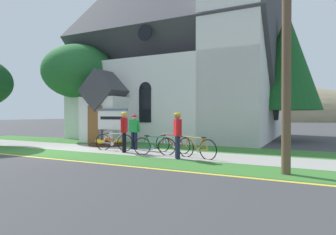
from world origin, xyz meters
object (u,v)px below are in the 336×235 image
Objects in this scene: bicycle_orange at (114,142)px; cyclist_in_blue_jersey at (178,132)px; yard_deciduous_tree at (79,72)px; bicycle_white at (197,148)px; cyclist_in_orange_jersey at (134,129)px; bicycle_yellow at (154,146)px; bicycle_green at (173,144)px; church_sign at (112,121)px; roadside_conifer at (287,60)px; cyclist_in_yellow_jersey at (124,129)px.

cyclist_in_blue_jersey is at bearing -14.82° from bicycle_orange.
yard_deciduous_tree is (-5.97, 4.09, 4.04)m from bicycle_orange.
cyclist_in_orange_jersey reaches higher than bicycle_white.
bicycle_yellow is 0.96× the size of bicycle_white.
bicycle_green is 0.28× the size of yard_deciduous_tree.
bicycle_yellow is at bearing -34.06° from cyclist_in_orange_jersey.
cyclist_in_blue_jersey is (0.90, -1.45, 0.60)m from bicycle_green.
cyclist_in_blue_jersey is at bearing -29.53° from church_sign.
bicycle_yellow is 0.92× the size of bicycle_orange.
roadside_conifer reaches higher than yard_deciduous_tree.
cyclist_in_orange_jersey reaches higher than bicycle_yellow.
bicycle_yellow is at bearing -31.69° from church_sign.
bicycle_orange is 1.06× the size of cyclist_in_blue_jersey.
bicycle_yellow is 1.60m from cyclist_in_yellow_jersey.
bicycle_white is (4.12, -0.51, 0.00)m from bicycle_orange.
bicycle_white is 3.35m from cyclist_in_yellow_jersey.
cyclist_in_yellow_jersey is at bearing 178.24° from bicycle_yellow.
cyclist_in_yellow_jersey is 8.83m from yard_deciduous_tree.
bicycle_orange is (-2.30, 0.43, 0.02)m from bicycle_yellow.
cyclist_in_yellow_jersey is at bearing -44.03° from church_sign.
bicycle_white is 10.37m from roadside_conifer.
cyclist_in_yellow_jersey reaches higher than cyclist_in_blue_jersey.
bicycle_orange is 2.70m from bicycle_green.
bicycle_yellow is 0.98× the size of cyclist_in_blue_jersey.
roadside_conifer reaches higher than bicycle_orange.
bicycle_orange reaches higher than bicycle_yellow.
bicycle_orange is at bearing 165.18° from cyclist_in_blue_jersey.
cyclist_in_yellow_jersey reaches higher than bicycle_yellow.
cyclist_in_blue_jersey reaches higher than bicycle_orange.
yard_deciduous_tree is at bearing 154.23° from church_sign.
cyclist_in_orange_jersey reaches higher than bicycle_green.
bicycle_orange is at bearing -169.09° from bicycle_green.
yard_deciduous_tree is at bearing 145.57° from bicycle_orange.
bicycle_green is at bearing 145.29° from bicycle_white.
bicycle_yellow is 0.96× the size of cyclist_in_yellow_jersey.
roadside_conifer is at bearing 72.82° from cyclist_in_blue_jersey.
bicycle_orange is 1.04× the size of bicycle_white.
cyclist_in_blue_jersey reaches higher than bicycle_yellow.
roadside_conifer is at bearing 52.78° from bicycle_orange.
roadside_conifer reaches higher than bicycle_yellow.
bicycle_white is 0.27× the size of yard_deciduous_tree.
church_sign is 1.08× the size of bicycle_orange.
cyclist_in_orange_jersey reaches higher than bicycle_orange.
bicycle_white is at bearing -2.05° from cyclist_in_yellow_jersey.
cyclist_in_blue_jersey is at bearing -27.85° from yard_deciduous_tree.
bicycle_green is 10.18m from yard_deciduous_tree.
bicycle_orange is at bearing -34.43° from yard_deciduous_tree.
bicycle_yellow is 0.26× the size of yard_deciduous_tree.
cyclist_in_blue_jersey is 1.05× the size of cyclist_in_orange_jersey.
bicycle_yellow is at bearing -28.67° from yard_deciduous_tree.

